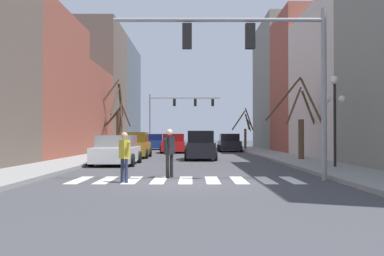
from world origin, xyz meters
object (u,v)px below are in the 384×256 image
(car_parked_left_near, at_px, (175,144))
(street_tree_left_mid, at_px, (247,129))
(traffic_signal_near, at_px, (261,54))
(car_parked_right_far, at_px, (118,151))
(car_parked_left_far, at_px, (230,143))
(street_tree_left_far, at_px, (118,120))
(pedestrian_waiting_at_curb, at_px, (171,149))
(pedestrian_near_right_corner, at_px, (126,153))
(street_tree_right_near, at_px, (121,129))
(car_driving_away_lane, at_px, (156,142))
(traffic_signal_far, at_px, (178,108))
(street_lamp_right_corner, at_px, (336,102))
(street_tree_right_mid, at_px, (302,124))
(car_parked_right_near, at_px, (202,146))
(car_parked_left_mid, at_px, (135,146))

(car_parked_left_near, relative_size, street_tree_left_mid, 1.13)
(traffic_signal_near, xyz_separation_m, car_parked_right_far, (-6.18, 8.17, -3.52))
(car_parked_left_far, bearing_deg, car_parked_left_near, 120.25)
(traffic_signal_near, relative_size, street_tree_left_far, 1.11)
(car_parked_left_far, relative_size, pedestrian_waiting_at_curb, 2.55)
(pedestrian_near_right_corner, bearing_deg, pedestrian_waiting_at_curb, -73.82)
(street_tree_right_near, bearing_deg, car_driving_away_lane, 71.82)
(pedestrian_waiting_at_curb, xyz_separation_m, pedestrian_near_right_corner, (-1.37, -1.71, -0.07))
(traffic_signal_far, bearing_deg, street_lamp_right_corner, -75.93)
(car_driving_away_lane, relative_size, car_parked_left_far, 0.93)
(street_lamp_right_corner, relative_size, street_tree_right_mid, 0.83)
(car_parked_left_far, relative_size, car_parked_left_near, 0.93)
(street_tree_left_far, height_order, street_tree_right_near, street_tree_left_far)
(traffic_signal_far, bearing_deg, street_tree_right_near, -112.84)
(car_parked_right_near, bearing_deg, street_tree_right_near, 29.33)
(car_driving_away_lane, height_order, pedestrian_waiting_at_curb, pedestrian_waiting_at_curb)
(street_lamp_right_corner, bearing_deg, car_parked_left_mid, 133.11)
(car_driving_away_lane, height_order, car_parked_left_far, same)
(street_tree_left_far, bearing_deg, car_parked_left_mid, -74.02)
(car_parked_left_far, relative_size, pedestrian_near_right_corner, 2.75)
(street_tree_left_far, bearing_deg, street_tree_right_mid, -47.23)
(traffic_signal_near, xyz_separation_m, pedestrian_near_right_corner, (-4.47, -0.60, -3.28))
(pedestrian_waiting_at_curb, bearing_deg, street_tree_left_mid, 14.38)
(car_parked_left_far, bearing_deg, car_parked_left_mid, 147.49)
(car_parked_left_near, bearing_deg, street_tree_right_near, -105.48)
(car_parked_right_near, bearing_deg, car_parked_left_near, 10.65)
(car_driving_away_lane, height_order, car_parked_left_mid, car_parked_left_mid)
(street_lamp_right_corner, relative_size, car_parked_left_far, 0.89)
(traffic_signal_far, relative_size, street_tree_right_mid, 1.70)
(car_parked_left_far, xyz_separation_m, street_tree_right_mid, (2.83, -16.02, 1.41))
(street_tree_left_mid, bearing_deg, car_parked_right_far, -112.04)
(traffic_signal_far, xyz_separation_m, car_parked_right_near, (2.34, -23.84, -3.88))
(car_parked_right_near, height_order, pedestrian_near_right_corner, car_parked_right_near)
(traffic_signal_near, xyz_separation_m, pedestrian_waiting_at_curb, (-3.10, 1.11, -3.21))
(car_parked_left_far, relative_size, car_parked_left_mid, 1.08)
(traffic_signal_far, distance_m, car_parked_left_near, 13.23)
(street_tree_left_far, relative_size, street_tree_right_mid, 1.34)
(street_tree_right_mid, bearing_deg, traffic_signal_near, -110.01)
(street_lamp_right_corner, xyz_separation_m, pedestrian_waiting_at_curb, (-7.06, -3.47, -1.95))
(street_tree_left_mid, bearing_deg, car_driving_away_lane, 168.95)
(traffic_signal_far, bearing_deg, car_parked_left_mid, -95.66)
(street_tree_left_mid, height_order, street_tree_left_far, street_tree_left_far)
(car_parked_right_near, relative_size, pedestrian_waiting_at_curb, 2.48)
(car_parked_right_near, bearing_deg, traffic_signal_far, 5.60)
(car_parked_right_far, xyz_separation_m, car_parked_left_near, (2.30, 15.97, 0.05))
(traffic_signal_far, relative_size, car_parked_left_mid, 1.98)
(car_parked_left_mid, height_order, street_tree_left_mid, street_tree_left_mid)
(car_parked_left_far, distance_m, street_tree_left_far, 10.61)
(traffic_signal_near, distance_m, street_tree_right_near, 27.09)
(traffic_signal_far, relative_size, street_lamp_right_corner, 2.05)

